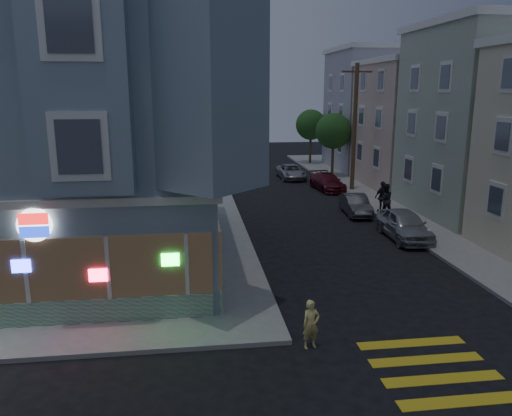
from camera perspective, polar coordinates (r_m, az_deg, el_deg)
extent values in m
plane|color=black|center=(13.19, -7.69, -20.21)|extent=(120.00, 120.00, 0.00)
cube|color=gray|center=(41.57, 25.89, 1.99)|extent=(24.00, 42.00, 0.15)
cube|color=gray|center=(22.93, -23.48, 8.18)|extent=(14.00, 14.00, 11.00)
cube|color=silver|center=(23.11, -23.10, 4.12)|extent=(14.30, 14.30, 0.25)
cylinder|color=white|center=(16.06, -23.99, -1.78)|extent=(1.00, 0.12, 1.00)
cube|color=beige|center=(40.94, 20.86, 8.77)|extent=(12.00, 8.60, 9.00)
cube|color=#A19EAE|center=(49.01, 15.94, 10.61)|extent=(12.00, 8.60, 10.50)
cylinder|color=#4C3826|center=(37.04, 11.19, 8.99)|extent=(0.30, 0.30, 9.00)
cube|color=#4C3826|center=(36.97, 11.47, 15.03)|extent=(2.20, 0.12, 0.12)
cylinder|color=#4C3826|center=(43.08, 8.74, 5.78)|extent=(0.24, 0.24, 3.20)
sphere|color=#1D4619|center=(42.86, 8.84, 8.70)|extent=(3.00, 3.00, 3.00)
cylinder|color=#4C3826|center=(50.76, 6.23, 6.97)|extent=(0.24, 0.24, 3.20)
sphere|color=#1D4619|center=(50.57, 6.29, 9.45)|extent=(3.00, 3.00, 3.00)
imported|color=#E9D677|center=(14.75, 6.31, -13.08)|extent=(0.59, 0.46, 1.45)
imported|color=black|center=(29.75, 14.54, 0.91)|extent=(0.92, 0.72, 1.90)
imported|color=#27242C|center=(30.80, 14.28, 1.28)|extent=(1.16, 0.72, 1.84)
imported|color=#9EA1A5|center=(25.93, 16.61, -1.84)|extent=(1.87, 4.40, 1.48)
imported|color=#3C3E42|center=(30.38, 11.32, 0.36)|extent=(1.54, 3.74, 1.21)
imported|color=maroon|center=(37.59, 8.16, 2.97)|extent=(2.14, 4.40, 1.23)
imported|color=#A0A4AB|center=(42.18, 4.05, 4.16)|extent=(2.09, 4.34, 1.19)
cylinder|color=black|center=(16.73, -5.81, -3.53)|extent=(0.15, 0.15, 4.57)
cube|color=black|center=(16.11, -5.93, 2.35)|extent=(0.31, 0.28, 0.96)
sphere|color=black|center=(15.91, -5.94, 3.31)|extent=(0.18, 0.18, 0.18)
sphere|color=black|center=(15.97, -5.92, 2.25)|extent=(0.18, 0.18, 0.18)
sphere|color=#19F23F|center=(16.03, -5.89, 1.19)|extent=(0.18, 0.18, 0.18)
cube|color=black|center=(16.52, -5.01, -2.91)|extent=(0.31, 0.21, 0.29)
cube|color=#FF2614|center=(16.42, -5.00, -3.01)|extent=(0.20, 0.02, 0.20)
cylinder|color=silver|center=(25.04, 19.12, -3.26)|extent=(0.24, 0.24, 0.59)
sphere|color=silver|center=(24.94, 19.18, -2.50)|extent=(0.26, 0.26, 0.26)
cylinder|color=silver|center=(25.02, 19.13, -3.15)|extent=(0.44, 0.12, 0.12)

